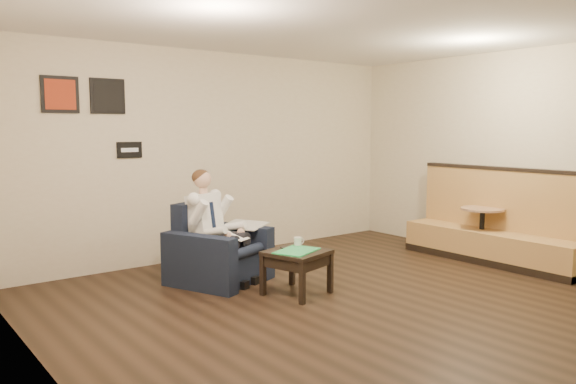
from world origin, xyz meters
TOP-DOWN VIEW (x-y plane):
  - ground at (0.00, 0.00)m, footprint 6.00×6.00m
  - wall_back at (0.00, 3.00)m, footprint 6.00×0.02m
  - wall_left at (-3.00, 0.00)m, footprint 0.02×6.00m
  - wall_right at (3.00, 0.00)m, footprint 0.02×6.00m
  - ceiling at (0.00, 0.00)m, footprint 6.00×6.00m
  - seating_sign at (-1.30, 2.98)m, footprint 0.32×0.02m
  - art_print_left at (-2.10, 2.98)m, footprint 0.42×0.03m
  - art_print_right at (-1.55, 2.98)m, footprint 0.42×0.03m
  - armchair at (-0.75, 1.77)m, footprint 1.22×1.22m
  - seated_man at (-0.71, 1.67)m, footprint 0.89×1.05m
  - lap_papers at (-0.67, 1.58)m, footprint 0.32×0.36m
  - newspaper at (-0.37, 1.83)m, footprint 0.57×0.61m
  - side_table at (-0.35, 0.85)m, footprint 0.71×0.71m
  - green_folder at (-0.38, 0.82)m, footprint 0.57×0.49m
  - coffee_mug at (-0.20, 1.02)m, footprint 0.11×0.11m
  - smartphone at (-0.34, 1.02)m, footprint 0.15×0.09m
  - banquette at (2.59, 0.40)m, footprint 0.57×2.41m
  - cafe_table at (2.60, 0.55)m, footprint 0.67×0.67m

SIDE VIEW (x-z plane):
  - ground at x=0.00m, z-range 0.00..0.00m
  - side_table at x=-0.35m, z-range 0.00..0.47m
  - cafe_table at x=2.60m, z-range 0.00..0.71m
  - armchair at x=-0.75m, z-range 0.00..0.91m
  - smartphone at x=-0.34m, z-range 0.47..0.48m
  - green_folder at x=-0.38m, z-range 0.47..0.49m
  - coffee_mug at x=-0.20m, z-range 0.47..0.57m
  - lap_papers at x=-0.67m, z-range 0.55..0.56m
  - banquette at x=2.59m, z-range 0.00..1.23m
  - newspaper at x=-0.37m, z-range 0.61..0.62m
  - seated_man at x=-0.71m, z-range 0.00..1.24m
  - wall_back at x=0.00m, z-range 0.00..2.80m
  - wall_left at x=-3.00m, z-range 0.00..2.80m
  - wall_right at x=3.00m, z-range 0.00..2.80m
  - seating_sign at x=-1.30m, z-range 1.40..1.60m
  - art_print_left at x=-2.10m, z-range 1.94..2.36m
  - art_print_right at x=-1.55m, z-range 1.94..2.36m
  - ceiling at x=0.00m, z-range 2.79..2.81m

